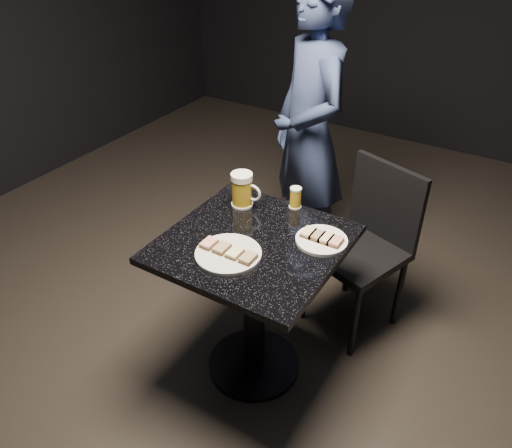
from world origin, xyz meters
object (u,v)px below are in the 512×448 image
(plate_large, at_px, (228,254))
(beer_mug, at_px, (243,190))
(plate_small, at_px, (321,240))
(patron, at_px, (309,135))
(beer_tumbler, at_px, (295,198))
(table, at_px, (254,286))
(chair, at_px, (367,239))

(plate_large, bearing_deg, beer_mug, 114.15)
(plate_small, distance_m, patron, 0.88)
(patron, bearing_deg, beer_mug, -48.69)
(patron, height_order, beer_tumbler, patron)
(plate_small, xyz_separation_m, patron, (-0.44, 0.76, 0.07))
(beer_mug, bearing_deg, beer_tumbler, 27.26)
(plate_large, relative_size, plate_small, 1.23)
(plate_small, height_order, patron, patron)
(plate_large, distance_m, table, 0.28)
(plate_large, height_order, beer_mug, beer_mug)
(plate_large, distance_m, beer_tumbler, 0.46)
(patron, relative_size, table, 2.21)
(beer_tumbler, height_order, chair, chair)
(plate_large, height_order, beer_tumbler, beer_tumbler)
(patron, bearing_deg, plate_small, -19.95)
(beer_mug, distance_m, beer_tumbler, 0.24)
(plate_large, height_order, plate_small, same)
(table, relative_size, beer_tumbler, 7.65)
(beer_mug, xyz_separation_m, beer_tumbler, (0.21, 0.11, -0.03))
(plate_large, height_order, table, plate_large)
(beer_mug, bearing_deg, plate_large, -65.85)
(plate_large, bearing_deg, patron, 99.34)
(patron, xyz_separation_m, beer_mug, (0.02, -0.69, 0.00))
(beer_tumbler, bearing_deg, patron, 111.16)
(patron, xyz_separation_m, chair, (0.49, -0.30, -0.33))
(chair, bearing_deg, patron, 148.32)
(plate_small, distance_m, table, 0.37)
(beer_mug, height_order, beer_tumbler, beer_mug)
(plate_large, height_order, patron, patron)
(plate_large, relative_size, chair, 0.30)
(table, bearing_deg, beer_mug, 131.53)
(patron, xyz_separation_m, beer_tumbler, (0.22, -0.58, -0.03))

